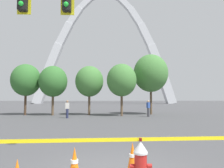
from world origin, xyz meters
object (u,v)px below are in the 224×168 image
object	(u,v)px
fire_hydrant	(141,164)
traffic_cone_by_hydrant	(133,158)
traffic_cone_curb_edge	(74,164)
monument_arch	(105,53)
pedestrian_walking_left	(67,109)
pedestrian_standing_center	(148,108)

from	to	relation	value
fire_hydrant	traffic_cone_by_hydrant	world-z (taller)	fire_hydrant
traffic_cone_curb_edge	monument_arch	xyz separation A→B (m)	(0.87, 61.76, 15.48)
traffic_cone_curb_edge	traffic_cone_by_hydrant	bearing A→B (deg)	18.30
traffic_cone_by_hydrant	pedestrian_walking_left	bearing A→B (deg)	105.97
pedestrian_standing_center	pedestrian_walking_left	bearing A→B (deg)	-170.66
fire_hydrant	pedestrian_standing_center	bearing A→B (deg)	77.86
traffic_cone_curb_edge	pedestrian_standing_center	bearing A→B (deg)	72.75
fire_hydrant	traffic_cone_by_hydrant	size ratio (longest dim) A/B	1.36
traffic_cone_curb_edge	pedestrian_walking_left	world-z (taller)	pedestrian_walking_left
fire_hydrant	pedestrian_walking_left	xyz separation A→B (m)	(-4.09, 14.95, 0.35)
traffic_cone_curb_edge	pedestrian_walking_left	distance (m)	14.80
monument_arch	pedestrian_walking_left	bearing A→B (deg)	-94.28
pedestrian_walking_left	traffic_cone_by_hydrant	bearing A→B (deg)	-74.03
fire_hydrant	monument_arch	bearing A→B (deg)	90.51
traffic_cone_by_hydrant	pedestrian_walking_left	xyz separation A→B (m)	(-4.03, 14.10, 0.46)
fire_hydrant	pedestrian_standing_center	size ratio (longest dim) A/B	0.62
traffic_cone_by_hydrant	monument_arch	bearing A→B (deg)	90.47
pedestrian_walking_left	pedestrian_standing_center	world-z (taller)	same
pedestrian_walking_left	monument_arch	bearing A→B (deg)	85.72
traffic_cone_curb_edge	monument_arch	world-z (taller)	monument_arch
monument_arch	pedestrian_walking_left	world-z (taller)	monument_arch
fire_hydrant	pedestrian_standing_center	xyz separation A→B (m)	(3.48, 16.19, 0.35)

